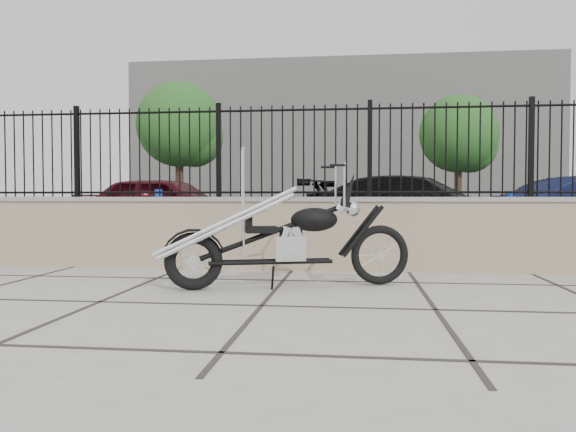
# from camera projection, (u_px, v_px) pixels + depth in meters

# --- Properties ---
(ground_plane) EXTENTS (90.00, 90.00, 0.00)m
(ground_plane) POSITION_uv_depth(u_px,v_px,m) (262.00, 306.00, 4.94)
(ground_plane) COLOR #99968E
(ground_plane) RESTS_ON ground
(parking_lot) EXTENTS (30.00, 30.00, 0.00)m
(parking_lot) POSITION_uv_depth(u_px,v_px,m) (329.00, 228.00, 17.35)
(parking_lot) COLOR black
(parking_lot) RESTS_ON ground
(retaining_wall) EXTENTS (14.00, 0.36, 0.96)m
(retaining_wall) POSITION_uv_depth(u_px,v_px,m) (293.00, 233.00, 7.41)
(retaining_wall) COLOR gray
(retaining_wall) RESTS_ON ground_plane
(iron_fence) EXTENTS (14.00, 0.08, 1.20)m
(iron_fence) POSITION_uv_depth(u_px,v_px,m) (293.00, 151.00, 7.37)
(iron_fence) COLOR black
(iron_fence) RESTS_ON retaining_wall
(background_building) EXTENTS (22.00, 6.00, 8.00)m
(background_building) POSITION_uv_depth(u_px,v_px,m) (341.00, 142.00, 31.10)
(background_building) COLOR beige
(background_building) RESTS_ON ground_plane
(chopper_motorcycle) EXTENTS (2.52, 1.13, 1.50)m
(chopper_motorcycle) POSITION_uv_depth(u_px,v_px,m) (285.00, 217.00, 5.90)
(chopper_motorcycle) COLOR black
(chopper_motorcycle) RESTS_ON ground_plane
(car_red) EXTENTS (4.41, 2.26, 1.44)m
(car_red) POSITION_uv_depth(u_px,v_px,m) (168.00, 207.00, 12.52)
(car_red) COLOR #3F0910
(car_red) RESTS_ON parking_lot
(car_black) EXTENTS (5.22, 3.33, 1.41)m
(car_black) POSITION_uv_depth(u_px,v_px,m) (418.00, 209.00, 11.76)
(car_black) COLOR black
(car_black) RESTS_ON parking_lot
(bollard_a) EXTENTS (0.14, 0.14, 1.09)m
(bollard_a) POSITION_uv_depth(u_px,v_px,m) (159.00, 220.00, 10.10)
(bollard_a) COLOR blue
(bollard_a) RESTS_ON ground_plane
(bollard_b) EXTENTS (0.16, 0.16, 1.03)m
(bollard_b) POSITION_uv_depth(u_px,v_px,m) (511.00, 224.00, 9.12)
(bollard_b) COLOR blue
(bollard_b) RESTS_ON ground_plane
(tree_left) EXTENTS (3.33, 3.33, 5.61)m
(tree_left) POSITION_uv_depth(u_px,v_px,m) (179.00, 121.00, 21.93)
(tree_left) COLOR #382619
(tree_left) RESTS_ON ground_plane
(tree_right) EXTENTS (2.92, 2.92, 4.93)m
(tree_right) POSITION_uv_depth(u_px,v_px,m) (459.00, 130.00, 21.06)
(tree_right) COLOR #382619
(tree_right) RESTS_ON ground_plane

